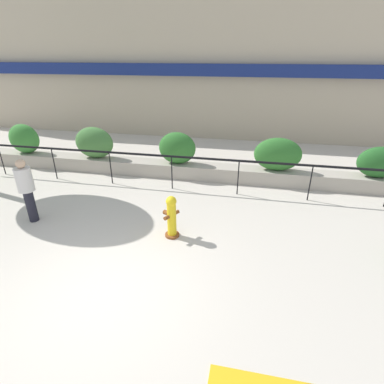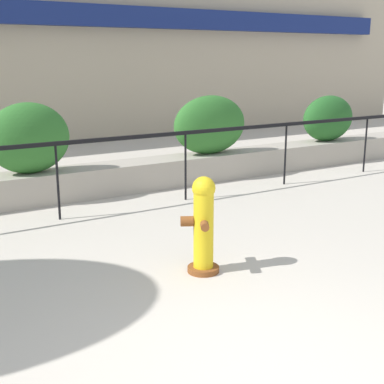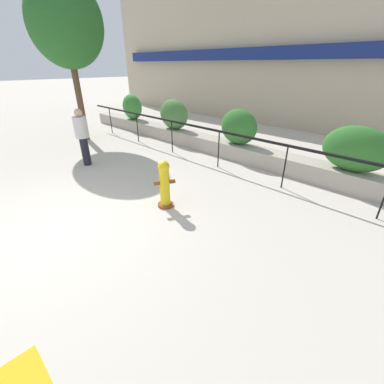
# 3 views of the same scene
# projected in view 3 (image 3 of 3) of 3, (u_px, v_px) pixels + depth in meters

# --- Properties ---
(ground_plane) EXTENTS (120.00, 120.00, 0.00)m
(ground_plane) POSITION_uv_depth(u_px,v_px,m) (55.00, 232.00, 4.93)
(ground_plane) COLOR beige
(building_facade) EXTENTS (30.00, 1.36, 8.00)m
(building_facade) POSITION_uv_depth(u_px,v_px,m) (329.00, 35.00, 10.78)
(building_facade) COLOR tan
(building_facade) RESTS_ON ground
(planter_wall_low) EXTENTS (18.00, 0.70, 0.50)m
(planter_wall_low) POSITION_uv_depth(u_px,v_px,m) (239.00, 152.00, 8.64)
(planter_wall_low) COLOR #ADA393
(planter_wall_low) RESTS_ON ground
(fence_railing_segment) EXTENTS (15.00, 0.05, 1.15)m
(fence_railing_segment) POSITION_uv_depth(u_px,v_px,m) (219.00, 135.00, 7.60)
(fence_railing_segment) COLOR black
(fence_railing_segment) RESTS_ON ground
(hedge_bush_0) EXTENTS (1.25, 0.68, 1.14)m
(hedge_bush_0) POSITION_uv_depth(u_px,v_px,m) (132.00, 107.00, 12.20)
(hedge_bush_0) COLOR #387F33
(hedge_bush_0) RESTS_ON planter_wall_low
(hedge_bush_1) EXTENTS (1.47, 0.70, 1.16)m
(hedge_bush_1) POSITION_uv_depth(u_px,v_px,m) (174.00, 114.00, 10.32)
(hedge_bush_1) COLOR #427538
(hedge_bush_1) RESTS_ON planter_wall_low
(hedge_bush_2) EXTENTS (1.32, 0.69, 1.13)m
(hedge_bush_2) POSITION_uv_depth(u_px,v_px,m) (239.00, 127.00, 8.33)
(hedge_bush_2) COLOR #2D6B28
(hedge_bush_2) RESTS_ON planter_wall_low
(hedge_bush_3) EXTENTS (1.55, 0.64, 1.11)m
(hedge_bush_3) POSITION_uv_depth(u_px,v_px,m) (356.00, 149.00, 6.18)
(hedge_bush_3) COLOR #2D6B28
(hedge_bush_3) RESTS_ON planter_wall_low
(fire_hydrant) EXTENTS (0.49, 0.48, 1.08)m
(fire_hydrant) POSITION_uv_depth(u_px,v_px,m) (165.00, 184.00, 5.59)
(fire_hydrant) COLOR brown
(fire_hydrant) RESTS_ON ground
(street_tree) EXTENTS (2.85, 2.56, 5.69)m
(street_tree) POSITION_uv_depth(u_px,v_px,m) (66.00, 24.00, 9.17)
(street_tree) COLOR brown
(street_tree) RESTS_ON ground
(pedestrian) EXTENTS (0.52, 0.52, 1.73)m
(pedestrian) POSITION_uv_depth(u_px,v_px,m) (82.00, 134.00, 7.80)
(pedestrian) COLOR black
(pedestrian) RESTS_ON ground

